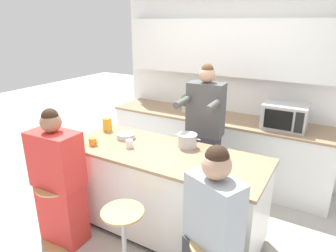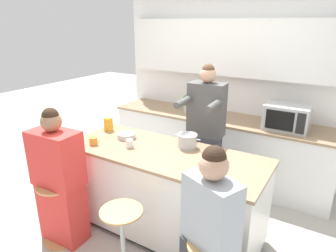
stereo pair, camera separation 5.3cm
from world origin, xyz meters
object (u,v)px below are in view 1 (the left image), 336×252
at_px(kitchen_island, 164,192).
at_px(potted_plant, 187,102).
at_px(fruit_bowl, 126,136).
at_px(coffee_cup_near, 129,144).
at_px(person_wrapped_blanket, 59,183).
at_px(bar_stool_leftmost, 59,212).
at_px(coffee_cup_far, 93,142).
at_px(cooking_pot, 187,141).
at_px(microwave, 285,117).
at_px(bar_stool_center, 124,240).
at_px(person_seated_near, 212,242).
at_px(juice_carton, 107,125).
at_px(person_cooking, 204,138).

height_order(kitchen_island, potted_plant, potted_plant).
relative_size(fruit_bowl, coffee_cup_near, 1.90).
bearing_deg(person_wrapped_blanket, potted_plant, 78.06).
height_order(bar_stool_leftmost, coffee_cup_far, coffee_cup_far).
bearing_deg(coffee_cup_near, fruit_bowl, 135.64).
distance_m(fruit_bowl, coffee_cup_far, 0.38).
height_order(person_wrapped_blanket, coffee_cup_far, person_wrapped_blanket).
relative_size(person_wrapped_blanket, coffee_cup_near, 13.31).
xyz_separation_m(cooking_pot, microwave, (0.74, 1.16, 0.07)).
xyz_separation_m(bar_stool_center, person_seated_near, (0.80, 0.03, 0.30)).
bearing_deg(microwave, bar_stool_center, -113.33).
relative_size(person_seated_near, potted_plant, 5.22).
xyz_separation_m(bar_stool_center, juice_carton, (-0.89, 0.87, 0.66)).
xyz_separation_m(person_cooking, coffee_cup_near, (-0.49, -0.80, 0.11)).
relative_size(cooking_pot, juice_carton, 1.69).
bearing_deg(bar_stool_leftmost, kitchen_island, 39.78).
relative_size(person_cooking, coffee_cup_near, 16.17).
bearing_deg(person_seated_near, coffee_cup_far, -172.64).
height_order(fruit_bowl, potted_plant, potted_plant).
distance_m(bar_stool_center, fruit_bowl, 1.14).
bearing_deg(coffee_cup_near, bar_stool_leftmost, -127.69).
distance_m(bar_stool_leftmost, fruit_bowl, 1.03).
height_order(person_cooking, fruit_bowl, person_cooking).
xyz_separation_m(cooking_pot, coffee_cup_near, (-0.51, -0.31, -0.03)).
relative_size(bar_stool_leftmost, person_seated_near, 0.46).
relative_size(coffee_cup_near, coffee_cup_far, 0.93).
relative_size(coffee_cup_far, potted_plant, 0.42).
bearing_deg(coffee_cup_near, coffee_cup_far, -159.50).
xyz_separation_m(kitchen_island, potted_plant, (-0.47, 1.43, 0.59)).
bearing_deg(person_wrapped_blanket, bar_stool_center, -4.68).
distance_m(cooking_pot, coffee_cup_near, 0.60).
xyz_separation_m(cooking_pot, potted_plant, (-0.62, 1.20, 0.06)).
distance_m(kitchen_island, fruit_bowl, 0.75).
bearing_deg(microwave, bar_stool_leftmost, -129.64).
distance_m(kitchen_island, juice_carton, 1.06).
xyz_separation_m(person_cooking, potted_plant, (-0.60, 0.72, 0.20)).
bearing_deg(fruit_bowl, kitchen_island, -10.59).
relative_size(kitchen_island, person_wrapped_blanket, 1.45).
relative_size(bar_stool_center, coffee_cup_near, 6.03).
relative_size(person_wrapped_blanket, juice_carton, 8.24).
xyz_separation_m(bar_stool_center, person_wrapped_blanket, (-0.81, 0.03, 0.32)).
bearing_deg(cooking_pot, bar_stool_leftmost, -136.79).
xyz_separation_m(coffee_cup_near, potted_plant, (-0.11, 1.52, 0.09)).
distance_m(bar_stool_center, person_wrapped_blanket, 0.87).
relative_size(kitchen_island, coffee_cup_far, 18.05).
relative_size(microwave, potted_plant, 1.92).
bearing_deg(person_wrapped_blanket, bar_stool_leftmost, -116.47).
distance_m(bar_stool_leftmost, potted_plant, 2.26).
height_order(fruit_bowl, juice_carton, juice_carton).
bearing_deg(fruit_bowl, person_cooking, 41.70).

